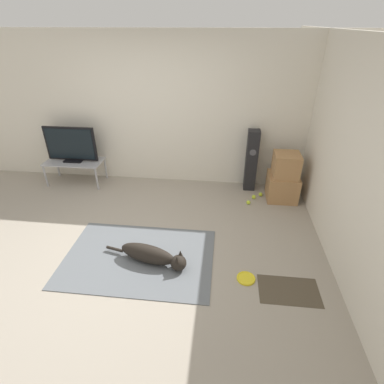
% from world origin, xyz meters
% --- Properties ---
extents(ground_plane, '(12.00, 12.00, 0.00)m').
position_xyz_m(ground_plane, '(0.00, 0.00, 0.00)').
color(ground_plane, '#9E9384').
extents(wall_back, '(8.00, 0.06, 2.55)m').
position_xyz_m(wall_back, '(0.00, 2.10, 1.27)').
color(wall_back, silver).
rests_on(wall_back, ground_plane).
extents(wall_right, '(0.06, 8.00, 2.55)m').
position_xyz_m(wall_right, '(2.60, 0.00, 1.27)').
color(wall_right, silver).
rests_on(wall_right, ground_plane).
extents(area_rug, '(1.89, 1.30, 0.01)m').
position_xyz_m(area_rug, '(0.17, -0.13, 0.01)').
color(area_rug, slate).
rests_on(area_rug, ground_plane).
extents(dog, '(1.09, 0.38, 0.25)m').
position_xyz_m(dog, '(0.38, -0.20, 0.13)').
color(dog, black).
rests_on(dog, area_rug).
extents(frisbee, '(0.22, 0.22, 0.03)m').
position_xyz_m(frisbee, '(1.52, -0.35, 0.01)').
color(frisbee, yellow).
rests_on(frisbee, ground_plane).
extents(cardboard_box_lower, '(0.49, 0.49, 0.43)m').
position_xyz_m(cardboard_box_lower, '(2.19, 1.60, 0.22)').
color(cardboard_box_lower, '#A87A4C').
rests_on(cardboard_box_lower, ground_plane).
extents(cardboard_box_upper, '(0.40, 0.41, 0.39)m').
position_xyz_m(cardboard_box_upper, '(2.19, 1.58, 0.62)').
color(cardboard_box_upper, '#A87A4C').
rests_on(cardboard_box_upper, cardboard_box_lower).
extents(floor_speaker, '(0.20, 0.20, 1.08)m').
position_xyz_m(floor_speaker, '(1.67, 1.88, 0.54)').
color(floor_speaker, black).
rests_on(floor_speaker, ground_plane).
extents(tv_stand, '(1.02, 0.50, 0.43)m').
position_xyz_m(tv_stand, '(-1.50, 1.77, 0.38)').
color(tv_stand, '#A8A8AD').
rests_on(tv_stand, ground_plane).
extents(tv, '(0.91, 0.20, 0.63)m').
position_xyz_m(tv, '(-1.50, 1.77, 0.74)').
color(tv, black).
rests_on(tv, tv_stand).
extents(tennis_ball_by_boxes, '(0.07, 0.07, 0.07)m').
position_xyz_m(tennis_ball_by_boxes, '(1.86, 1.62, 0.03)').
color(tennis_ball_by_boxes, '#C6E033').
rests_on(tennis_ball_by_boxes, ground_plane).
extents(tennis_ball_near_speaker, '(0.07, 0.07, 0.07)m').
position_xyz_m(tennis_ball_near_speaker, '(1.73, 1.52, 0.03)').
color(tennis_ball_near_speaker, '#C6E033').
rests_on(tennis_ball_near_speaker, ground_plane).
extents(tennis_ball_loose_on_carpet, '(0.07, 0.07, 0.07)m').
position_xyz_m(tennis_ball_loose_on_carpet, '(1.63, 1.33, 0.03)').
color(tennis_ball_loose_on_carpet, '#C6E033').
rests_on(tennis_ball_loose_on_carpet, ground_plane).
extents(door_mat, '(0.68, 0.43, 0.01)m').
position_xyz_m(door_mat, '(1.99, -0.47, 0.00)').
color(door_mat, '#4C4233').
rests_on(door_mat, ground_plane).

